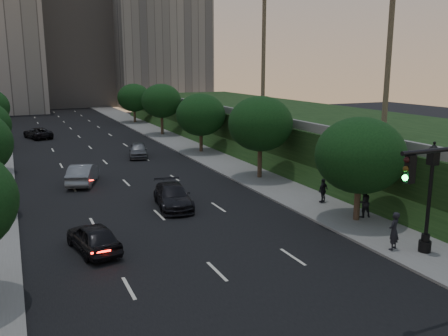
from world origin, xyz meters
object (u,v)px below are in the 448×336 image
sedan_near_left (93,237)px  sedan_mid_left (83,174)px  pedestrian_b (364,202)px  street_lamp (429,203)px  sedan_far_left (38,133)px  sedan_far_right (138,150)px  pedestrian_a (394,231)px  sedan_near_right (173,196)px  pedestrian_c (323,190)px

sedan_near_left → sedan_mid_left: (1.52, 14.30, 0.08)m
sedan_near_left → pedestrian_b: (15.61, -1.54, 0.33)m
street_lamp → sedan_far_left: 50.33m
sedan_far_right → pedestrian_a: pedestrian_a is taller
sedan_far_left → sedan_near_left: bearing=73.0°
sedan_mid_left → sedan_far_right: 11.26m
sedan_far_left → sedan_far_right: 19.48m
sedan_near_right → pedestrian_c: pedestrian_c is taller
sedan_far_right → pedestrian_b: (7.43, -24.92, 0.31)m
sedan_near_right → pedestrian_b: 11.97m
street_lamp → pedestrian_b: street_lamp is taller
street_lamp → pedestrian_b: bearing=81.0°
sedan_mid_left → pedestrian_c: bearing=157.2°
sedan_near_left → pedestrian_b: bearing=164.2°
sedan_near_left → sedan_far_right: bearing=-119.4°
pedestrian_a → pedestrian_c: 8.44m
sedan_far_right → pedestrian_c: pedestrian_c is taller
sedan_near_right → pedestrian_a: bearing=-49.1°
sedan_far_left → pedestrian_c: pedestrian_c is taller
sedan_near_left → sedan_far_left: bearing=-99.7°
sedan_far_left → sedan_near_right: bearing=82.6°
sedan_near_left → pedestrian_b: pedestrian_b is taller
sedan_near_left → sedan_far_right: size_ratio=0.98×
sedan_near_right → pedestrian_a: size_ratio=2.65×
sedan_near_right → pedestrian_c: (9.30, -3.51, 0.22)m
sedan_near_left → sedan_mid_left: size_ratio=0.87×
street_lamp → sedan_far_right: 31.21m
pedestrian_c → sedan_mid_left: bearing=-61.3°
sedan_near_left → sedan_far_right: 24.77m
sedan_near_left → sedan_far_right: sedan_far_right is taller
street_lamp → sedan_near_left: 16.45m
sedan_mid_left → sedan_far_left: size_ratio=0.98×
sedan_near_left → pedestrian_b: 15.69m
sedan_mid_left → sedan_far_left: sedan_mid_left is taller
sedan_far_left → pedestrian_a: bearing=88.9°
sedan_far_left → pedestrian_b: bearing=93.1°
pedestrian_a → pedestrian_b: 5.12m
sedan_near_right → pedestrian_c: 9.94m
pedestrian_a → pedestrian_b: size_ratio=1.06×
sedan_near_left → pedestrian_c: size_ratio=2.64×
pedestrian_b → sedan_near_right: bearing=-28.9°
pedestrian_b → sedan_far_left: bearing=-62.1°
sedan_mid_left → pedestrian_a: (11.99, -20.51, 0.30)m
sedan_far_left → pedestrian_b: (15.91, -42.47, 0.36)m
pedestrian_b → pedestrian_a: bearing=73.2°
pedestrian_c → street_lamp: bearing=67.1°
sedan_mid_left → pedestrian_a: pedestrian_a is taller
street_lamp → sedan_near_left: bearing=154.3°
sedan_mid_left → pedestrian_c: (13.75, -12.26, 0.15)m
sedan_far_right → pedestrian_a: (5.34, -29.59, 0.36)m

